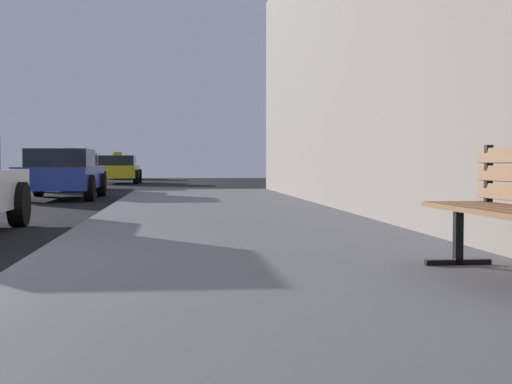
{
  "coord_description": "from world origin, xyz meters",
  "views": [
    {
      "loc": [
        3.22,
        -5.42,
        0.9
      ],
      "look_at": [
        3.93,
        1.08,
        0.64
      ],
      "focal_mm": 50.72,
      "sensor_mm": 36.0,
      "label": 1
    }
  ],
  "objects_px": {
    "car_silver": "(72,171)",
    "car_black": "(116,168)",
    "car_yellow": "(118,169)",
    "car_blue": "(62,174)"
  },
  "relations": [
    {
      "from": "car_yellow",
      "to": "car_black",
      "type": "xyz_separation_m",
      "value": [
        -0.94,
        9.94,
        -0.0
      ]
    },
    {
      "from": "car_yellow",
      "to": "car_black",
      "type": "relative_size",
      "value": 1.11
    },
    {
      "from": "car_blue",
      "to": "car_black",
      "type": "xyz_separation_m",
      "value": [
        -0.7,
        24.55,
        0.0
      ]
    },
    {
      "from": "car_black",
      "to": "car_blue",
      "type": "bearing_deg",
      "value": -88.37
    },
    {
      "from": "car_silver",
      "to": "car_black",
      "type": "bearing_deg",
      "value": 90.24
    },
    {
      "from": "car_silver",
      "to": "car_black",
      "type": "relative_size",
      "value": 1.11
    },
    {
      "from": "car_yellow",
      "to": "car_black",
      "type": "distance_m",
      "value": 9.98
    },
    {
      "from": "car_blue",
      "to": "car_yellow",
      "type": "distance_m",
      "value": 14.61
    },
    {
      "from": "car_silver",
      "to": "car_yellow",
      "type": "xyz_separation_m",
      "value": [
        0.86,
        8.49,
        0.0
      ]
    },
    {
      "from": "car_silver",
      "to": "car_black",
      "type": "height_order",
      "value": "same"
    }
  ]
}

